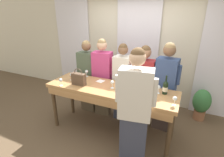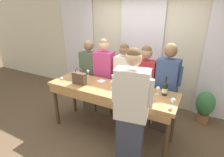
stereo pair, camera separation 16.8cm
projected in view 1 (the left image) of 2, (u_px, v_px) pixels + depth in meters
name	position (u px, v px, depth m)	size (l,w,h in m)	color
ground_plane	(111.00, 131.00, 3.46)	(18.00, 18.00, 0.00)	brown
wall_back	(138.00, 47.00, 4.30)	(12.00, 0.06, 2.80)	beige
curtain_panel_left	(74.00, 44.00, 4.99)	(1.04, 0.03, 2.69)	white
curtain_panel_center	(137.00, 49.00, 4.26)	(1.04, 0.03, 2.69)	white
tasting_bar	(110.00, 93.00, 3.13)	(2.35, 0.71, 0.96)	#B27F4C
wine_bottle	(165.00, 87.00, 2.84)	(0.08, 0.08, 0.32)	black
handbag	(79.00, 79.00, 3.19)	(0.27, 0.10, 0.31)	brown
wine_glass_front_left	(112.00, 83.00, 3.06)	(0.06, 0.06, 0.14)	white
wine_glass_front_mid	(175.00, 99.00, 2.50)	(0.06, 0.06, 0.14)	white
wine_glass_front_right	(71.00, 75.00, 3.41)	(0.06, 0.06, 0.14)	white
wine_glass_center_left	(159.00, 87.00, 2.87)	(0.06, 0.06, 0.14)	white
wine_glass_center_mid	(131.00, 81.00, 3.15)	(0.06, 0.06, 0.14)	white
wine_glass_center_right	(147.00, 91.00, 2.73)	(0.06, 0.06, 0.14)	white
wine_glass_back_left	(61.00, 80.00, 3.15)	(0.06, 0.06, 0.14)	white
wine_glass_back_mid	(86.00, 72.00, 3.58)	(0.06, 0.06, 0.14)	white
napkin	(100.00, 81.00, 3.39)	(0.16, 0.16, 0.00)	white
pen	(138.00, 87.00, 3.11)	(0.11, 0.07, 0.01)	maroon
guest_olive_jacket	(88.00, 76.00, 3.93)	(0.52, 0.23, 1.66)	brown
guest_pink_top	(103.00, 78.00, 3.78)	(0.51, 0.30, 1.71)	brown
guest_cream_sweater	(122.00, 82.00, 3.61)	(0.47, 0.26, 1.65)	#383D51
guest_striped_shirt	(143.00, 85.00, 3.44)	(0.51, 0.23, 1.65)	brown
guest_navy_coat	(165.00, 87.00, 3.26)	(0.49, 0.28, 1.74)	#473833
host_pouring	(135.00, 113.00, 2.37)	(0.55, 0.30, 1.84)	#383D51
potted_plant	(201.00, 103.00, 3.73)	(0.36, 0.36, 0.70)	#935B3D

